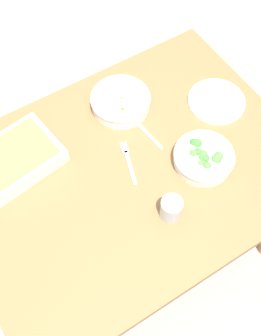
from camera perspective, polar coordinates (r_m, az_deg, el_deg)
name	(u,v)px	position (r m, az deg, el deg)	size (l,w,h in m)	color
ground_plane	(130,240)	(2.15, 0.00, -9.83)	(6.00, 6.00, 0.00)	#9E9389
dining_table	(130,180)	(1.55, 0.00, -1.65)	(1.20, 0.90, 0.74)	olive
stew_bowl	(121,101)	(1.60, -1.37, 9.07)	(0.23, 0.23, 0.06)	white
broccoli_bowl	(204,157)	(1.48, 9.92, 1.43)	(0.21, 0.21, 0.07)	white
baking_dish	(15,158)	(1.51, -15.41, 1.28)	(0.33, 0.26, 0.06)	silver
drink_cup	(171,209)	(1.36, 5.55, -5.58)	(0.07, 0.07, 0.08)	#B2BCC6
side_plate	(216,101)	(1.67, 11.62, 8.89)	(0.22, 0.22, 0.01)	white
spoon_by_stew	(142,128)	(1.56, 1.64, 5.44)	(0.04, 0.18, 0.01)	silver
fork_on_table	(128,160)	(1.48, -0.32, 1.12)	(0.07, 0.17, 0.01)	silver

